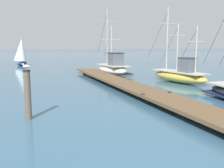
# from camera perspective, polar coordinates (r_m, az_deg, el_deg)

# --- Properties ---
(floating_dock) EXTENTS (2.16, 23.13, 0.53)m
(floating_dock) POSITION_cam_1_polar(r_m,az_deg,el_deg) (17.70, 2.64, 0.13)
(floating_dock) COLOR brown
(floating_dock) RESTS_ON ground
(fishing_boat_1) EXTENTS (2.43, 7.30, 6.13)m
(fishing_boat_1) POSITION_cam_1_polar(r_m,az_deg,el_deg) (21.32, 14.95, 2.02)
(fishing_boat_1) COLOR gold
(fishing_boat_1) RESTS_ON ground
(fishing_boat_2) EXTENTS (2.42, 7.04, 6.78)m
(fishing_boat_2) POSITION_cam_1_polar(r_m,az_deg,el_deg) (25.82, 0.22, 3.60)
(fishing_boat_2) COLOR silver
(fishing_boat_2) RESTS_ON ground
(mooring_piling) EXTENTS (0.30, 0.30, 2.02)m
(mooring_piling) POSITION_cam_1_polar(r_m,az_deg,el_deg) (10.75, -18.40, -2.16)
(mooring_piling) COLOR brown
(mooring_piling) RESTS_ON ground
(perched_seagull) EXTENTS (0.37, 0.23, 0.26)m
(perched_seagull) POSITION_cam_1_polar(r_m,az_deg,el_deg) (10.60, -18.66, 3.80)
(perched_seagull) COLOR gold
(perched_seagull) RESTS_ON mooring_piling
(distant_sailboat) EXTENTS (2.58, 3.79, 4.44)m
(distant_sailboat) POSITION_cam_1_polar(r_m,az_deg,el_deg) (40.74, -19.72, 6.70)
(distant_sailboat) COLOR navy
(distant_sailboat) RESTS_ON ground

